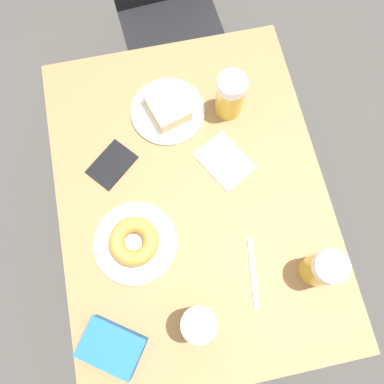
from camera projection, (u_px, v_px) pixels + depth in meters
ground_plane at (192, 238)px, 1.73m from camera, size 8.00×8.00×0.00m
table at (192, 201)px, 1.09m from camera, size 0.73×0.98×0.74m
chair at (167, 3)px, 1.49m from camera, size 0.43×0.43×0.84m
plate_with_cake at (167, 109)px, 1.08m from camera, size 0.22×0.22×0.05m
plate_with_donut at (135, 242)px, 0.97m from camera, size 0.22×0.22×0.05m
beer_mug_left at (230, 96)px, 1.03m from camera, size 0.08×0.08×0.14m
beer_mug_center at (323, 269)px, 0.90m from camera, size 0.08×0.08×0.14m
beer_mug_right at (199, 323)px, 0.86m from camera, size 0.08×0.08×0.14m
napkin_folded at (225, 161)px, 1.05m from camera, size 0.17×0.18×0.00m
fork at (253, 273)px, 0.96m from camera, size 0.04×0.18×0.00m
passport_near_edge at (112, 165)px, 1.04m from camera, size 0.15×0.15×0.01m
blue_pouch at (112, 347)px, 0.89m from camera, size 0.17×0.16×0.06m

